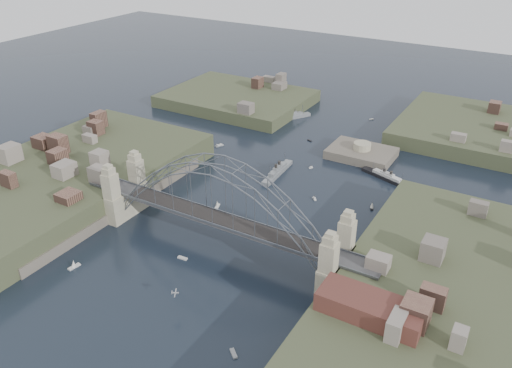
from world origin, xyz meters
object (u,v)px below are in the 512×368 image
object	(u,v)px
ocean_liner	(387,178)
bridge	(219,205)
wharf_shed	(370,308)
naval_cruiser_near	(277,172)
fort_island	(361,158)
naval_cruiser_far	(292,117)

from	to	relation	value
ocean_liner	bridge	bearing A→B (deg)	-113.38
wharf_shed	naval_cruiser_near	bearing A→B (deg)	131.49
bridge	wharf_shed	world-z (taller)	bridge
wharf_shed	naval_cruiser_near	size ratio (longest dim) A/B	1.06
fort_island	ocean_liner	size ratio (longest dim) A/B	1.18
naval_cruiser_far	fort_island	bearing A→B (deg)	-29.08
naval_cruiser_near	naval_cruiser_far	xyz separation A→B (m)	(-18.96, 47.50, 0.01)
bridge	fort_island	world-z (taller)	bridge
naval_cruiser_near	ocean_liner	distance (m)	35.12
bridge	fort_island	distance (m)	72.14
wharf_shed	naval_cruiser_far	size ratio (longest dim) A/B	1.29
bridge	wharf_shed	size ratio (longest dim) A/B	4.20
fort_island	ocean_liner	bearing A→B (deg)	-42.37
bridge	ocean_liner	xyz separation A→B (m)	(25.09, 58.06, -11.61)
naval_cruiser_far	ocean_liner	bearing A→B (deg)	-32.93
wharf_shed	ocean_liner	world-z (taller)	wharf_shed
wharf_shed	naval_cruiser_far	distance (m)	126.48
bridge	wharf_shed	bearing A→B (deg)	-17.65
bridge	wharf_shed	xyz separation A→B (m)	(44.00, -14.00, -2.32)
bridge	naval_cruiser_near	size ratio (longest dim) A/B	4.45
bridge	naval_cruiser_near	world-z (taller)	bridge
fort_island	wharf_shed	size ratio (longest dim) A/B	1.10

